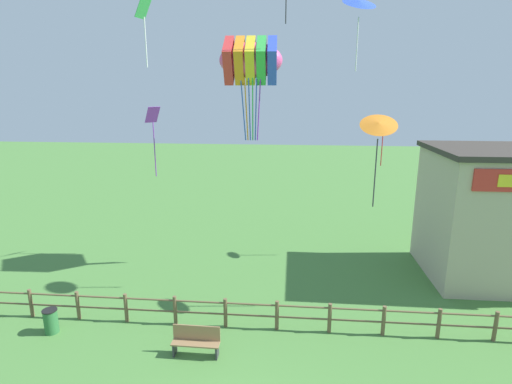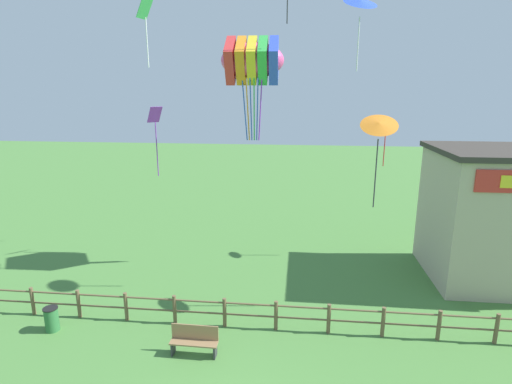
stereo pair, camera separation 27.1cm
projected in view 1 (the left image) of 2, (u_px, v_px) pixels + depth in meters
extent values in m
cylinder|color=brown|center=(31.00, 303.00, 15.58)|extent=(0.14, 0.14, 1.15)
cylinder|color=brown|center=(78.00, 305.00, 15.41)|extent=(0.14, 0.14, 1.15)
cylinder|color=brown|center=(126.00, 308.00, 15.24)|extent=(0.14, 0.14, 1.15)
cylinder|color=brown|center=(175.00, 310.00, 15.07)|extent=(0.14, 0.14, 1.15)
cylinder|color=brown|center=(225.00, 313.00, 14.89)|extent=(0.14, 0.14, 1.15)
cylinder|color=brown|center=(277.00, 315.00, 14.72)|extent=(0.14, 0.14, 1.15)
cylinder|color=brown|center=(330.00, 318.00, 14.55)|extent=(0.14, 0.14, 1.15)
cylinder|color=brown|center=(384.00, 321.00, 14.38)|extent=(0.14, 0.14, 1.15)
cylinder|color=brown|center=(439.00, 323.00, 14.20)|extent=(0.14, 0.14, 1.15)
cylinder|color=brown|center=(495.00, 326.00, 14.03)|extent=(0.14, 0.14, 1.15)
cylinder|color=brown|center=(251.00, 304.00, 14.71)|extent=(21.17, 0.07, 0.07)
cylinder|color=brown|center=(251.00, 315.00, 14.82)|extent=(21.17, 0.07, 0.07)
cube|color=#B7A88E|center=(512.00, 217.00, 18.49)|extent=(7.30, 5.12, 5.92)
cube|color=olive|center=(196.00, 343.00, 13.25)|extent=(1.61, 0.42, 0.05)
cube|color=olive|center=(197.00, 333.00, 13.35)|extent=(1.61, 0.07, 0.53)
cube|color=#2D2D33|center=(175.00, 348.00, 13.39)|extent=(0.07, 0.36, 0.44)
cube|color=#2D2D33|center=(217.00, 351.00, 13.23)|extent=(0.07, 0.36, 0.44)
cylinder|color=#2D6B38|center=(51.00, 322.00, 14.57)|extent=(0.49, 0.49, 0.88)
cylinder|color=black|center=(49.00, 310.00, 14.46)|extent=(0.53, 0.53, 0.04)
ellipsoid|color=#E54C8C|center=(251.00, 60.00, 18.40)|extent=(3.01, 2.32, 2.21)
cube|color=red|center=(229.00, 61.00, 18.45)|extent=(0.50, 2.26, 2.25)
cube|color=orange|center=(240.00, 60.00, 18.43)|extent=(0.50, 2.26, 2.25)
cube|color=yellow|center=(251.00, 60.00, 18.40)|extent=(0.50, 2.26, 2.25)
cube|color=green|center=(262.00, 60.00, 18.38)|extent=(0.50, 2.26, 2.25)
cube|color=blue|center=(272.00, 60.00, 18.35)|extent=(0.50, 2.26, 2.25)
cylinder|color=blue|center=(243.00, 109.00, 18.73)|extent=(0.25, 0.45, 2.93)
cylinder|color=orange|center=(246.00, 109.00, 18.71)|extent=(0.17, 0.46, 2.93)
cylinder|color=blue|center=(249.00, 109.00, 18.69)|extent=(0.10, 0.47, 2.93)
cylinder|color=green|center=(253.00, 109.00, 18.68)|extent=(0.10, 0.47, 2.93)
cylinder|color=blue|center=(256.00, 109.00, 18.67)|extent=(0.17, 0.46, 2.93)
cylinder|color=purple|center=(259.00, 109.00, 18.68)|extent=(0.25, 0.45, 2.93)
cone|color=blue|center=(359.00, 2.00, 15.28)|extent=(1.63, 1.56, 0.70)
cylinder|color=silver|center=(357.00, 45.00, 15.66)|extent=(0.05, 0.05, 2.02)
cylinder|color=#2D2D33|center=(286.00, 1.00, 16.94)|extent=(0.05, 0.05, 1.80)
cone|color=white|center=(384.00, 122.00, 19.97)|extent=(1.22, 1.21, 0.38)
cylinder|color=red|center=(382.00, 148.00, 20.29)|extent=(0.05, 0.05, 1.86)
cube|color=green|center=(143.00, 7.00, 15.93)|extent=(0.61, 0.76, 0.83)
cylinder|color=white|center=(146.00, 42.00, 16.25)|extent=(0.05, 0.05, 1.94)
cone|color=orange|center=(379.00, 124.00, 14.73)|extent=(1.50, 1.37, 0.80)
cylinder|color=#333338|center=(375.00, 173.00, 15.18)|extent=(0.05, 0.05, 2.63)
cube|color=purple|center=(153.00, 115.00, 20.07)|extent=(0.81, 0.82, 0.80)
cylinder|color=purple|center=(155.00, 150.00, 20.49)|extent=(0.05, 0.05, 2.79)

